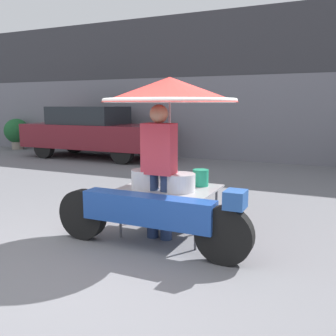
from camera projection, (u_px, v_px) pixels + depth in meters
name	position (u px, v px, depth m)	size (l,w,h in m)	color
ground_plane	(96.00, 267.00, 3.72)	(36.00, 36.00, 0.00)	slate
shopfront_building	(266.00, 88.00, 11.11)	(28.00, 2.06, 4.20)	#38383D
vendor_motorcycle_cart	(167.00, 123.00, 4.37)	(2.34, 1.62, 1.92)	black
vendor_person	(159.00, 165.00, 4.38)	(0.38, 0.22, 1.60)	navy
parked_car	(94.00, 132.00, 11.27)	(4.43, 1.66, 1.54)	black
potted_plant	(17.00, 132.00, 13.53)	(0.88, 0.88, 1.10)	gray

